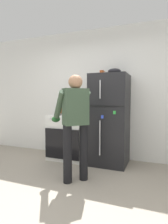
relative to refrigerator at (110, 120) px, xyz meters
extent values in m
plane|color=#9E9384|center=(-0.35, -1.57, -0.85)|extent=(8.00, 8.00, 0.00)
cube|color=white|center=(-0.35, 0.38, 0.50)|extent=(6.00, 0.10, 2.70)
cube|color=black|center=(0.00, 0.00, 0.00)|extent=(0.68, 0.68, 1.70)
cube|color=black|center=(0.00, -0.34, 0.27)|extent=(0.67, 0.01, 0.01)
cylinder|color=#B7B7BC|center=(-0.08, -0.36, -0.29)|extent=(0.02, 0.02, 0.62)
cylinder|color=#B7B7BC|center=(-0.08, -0.36, 0.56)|extent=(0.02, 0.02, 0.32)
cube|color=green|center=(0.17, -0.35, 0.16)|extent=(0.04, 0.01, 0.06)
cube|color=blue|center=(-0.05, -0.35, 0.08)|extent=(0.04, 0.01, 0.06)
cube|color=white|center=(-0.86, 0.00, -0.39)|extent=(0.76, 0.64, 0.91)
cube|color=black|center=(-0.86, -0.32, -0.47)|extent=(0.53, 0.01, 0.33)
cylinder|color=black|center=(-1.04, -0.14, 0.07)|extent=(0.17, 0.17, 0.01)
cylinder|color=black|center=(-0.68, -0.14, 0.07)|extent=(0.17, 0.17, 0.01)
cylinder|color=black|center=(-1.04, 0.14, 0.07)|extent=(0.17, 0.17, 0.01)
cylinder|color=black|center=(-0.68, 0.14, 0.07)|extent=(0.17, 0.17, 0.01)
cylinder|color=silver|center=(-1.12, -0.33, 0.00)|extent=(0.04, 0.03, 0.04)
cylinder|color=silver|center=(-0.95, -0.33, 0.00)|extent=(0.04, 0.03, 0.04)
cylinder|color=silver|center=(-0.77, -0.33, 0.00)|extent=(0.04, 0.03, 0.04)
cylinder|color=silver|center=(-0.60, -0.33, 0.00)|extent=(0.04, 0.03, 0.04)
cube|color=black|center=(-0.86, -0.33, -0.48)|extent=(0.72, 0.03, 0.59)
cylinder|color=black|center=(-0.37, -1.06, -0.42)|extent=(0.13, 0.13, 0.86)
cylinder|color=black|center=(-0.19, -0.87, -0.42)|extent=(0.13, 0.13, 0.86)
cube|color=#384C38|center=(-0.28, -0.97, 0.28)|extent=(0.39, 0.40, 0.54)
sphere|color=#A37556|center=(-0.28, -0.97, 0.64)|extent=(0.21, 0.21, 0.21)
sphere|color=black|center=(-0.28, -0.97, 0.61)|extent=(0.15, 0.15, 0.15)
cylinder|color=#384C38|center=(-0.55, -0.98, 0.29)|extent=(0.37, 0.36, 0.49)
cylinder|color=#384C38|center=(-0.27, -0.70, 0.29)|extent=(0.37, 0.36, 0.49)
ellipsoid|color=#1E5123|center=(-0.68, -0.86, 0.07)|extent=(0.12, 0.18, 0.10)
ellipsoid|color=#1E5123|center=(-0.40, -0.57, 0.07)|extent=(0.12, 0.18, 0.10)
cylinder|color=red|center=(-0.70, -0.05, 0.14)|extent=(0.24, 0.24, 0.14)
cube|color=black|center=(-0.84, -0.05, 0.19)|extent=(0.05, 0.03, 0.02)
cube|color=black|center=(-0.56, -0.05, 0.19)|extent=(0.05, 0.03, 0.02)
cylinder|color=#B24C1E|center=(-0.18, 0.05, 0.90)|extent=(0.08, 0.08, 0.10)
torus|color=#B24C1E|center=(-0.14, 0.05, 0.90)|extent=(0.06, 0.01, 0.06)
cylinder|color=brown|center=(-1.16, 0.20, 0.16)|extent=(0.05, 0.05, 0.18)
ellipsoid|color=black|center=(0.08, 0.00, 0.90)|extent=(0.25, 0.25, 0.11)
camera|label=1|loc=(0.86, -3.52, 0.40)|focal=30.33mm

